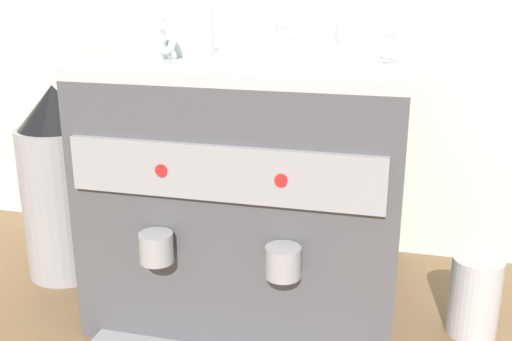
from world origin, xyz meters
The scene contains 13 objects.
ground_plane centered at (0.00, 0.00, 0.00)m, with size 4.00×4.00×0.00m, color brown.
tiled_backsplash_wall centered at (0.00, 0.32, 0.58)m, with size 2.80×0.03×1.16m, color silver.
espresso_machine centered at (0.00, 0.00, 0.24)m, with size 0.56×0.54×0.49m.
ceramic_cup_0 centered at (-0.02, 0.09, 0.53)m, with size 0.11×0.08×0.07m.
ceramic_cup_1 centered at (-0.17, 0.14, 0.53)m, with size 0.11×0.08×0.08m.
ceramic_cup_2 centered at (-0.13, 0.01, 0.53)m, with size 0.12×0.08×0.08m.
ceramic_cup_3 centered at (0.19, -0.03, 0.53)m, with size 0.11×0.08×0.07m.
ceramic_cup_4 centered at (-0.18, -0.05, 0.53)m, with size 0.10×0.07×0.08m.
ceramic_bowl_0 centered at (0.12, -0.12, 0.51)m, with size 0.11×0.11×0.04m.
ceramic_bowl_1 centered at (0.18, 0.13, 0.51)m, with size 0.10×0.10×0.04m.
ceramic_bowl_2 centered at (0.02, -0.04, 0.51)m, with size 0.11×0.11×0.04m.
coffee_grinder centered at (-0.44, 0.02, 0.20)m, with size 0.17×0.17×0.42m.
milk_pitcher centered at (0.42, -0.02, 0.08)m, with size 0.09×0.09×0.15m, color #B7B7BC.
Camera 1 is at (0.28, -1.09, 0.64)m, focal length 42.95 mm.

